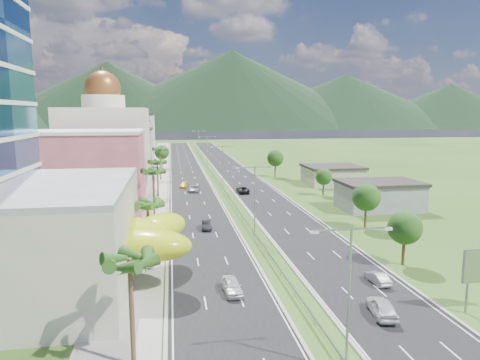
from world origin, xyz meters
name	(u,v)px	position (x,y,z in m)	size (l,w,h in m)	color
ground	(269,258)	(0.00, 0.00, 0.00)	(500.00, 500.00, 0.00)	#2D5119
road_left	(186,170)	(-7.50, 90.00, 0.02)	(11.00, 260.00, 0.04)	black
road_right	(231,169)	(7.50, 90.00, 0.02)	(11.00, 260.00, 0.04)	black
sidewalk_left	(157,170)	(-17.00, 90.00, 0.06)	(7.00, 260.00, 0.12)	gray
median_guardrail	(214,175)	(0.00, 71.99, 0.62)	(0.10, 216.06, 0.76)	gray
streetlight_median_a	(349,284)	(0.00, -25.00, 6.75)	(6.04, 0.25, 11.00)	gray
streetlight_median_b	(255,194)	(0.00, 10.00, 6.75)	(6.04, 0.25, 11.00)	gray
streetlight_median_c	(223,163)	(0.00, 50.00, 6.75)	(6.04, 0.25, 11.00)	gray
streetlight_median_d	(207,148)	(0.00, 95.00, 6.75)	(6.04, 0.25, 11.00)	gray
streetlight_median_e	(199,140)	(0.00, 140.00, 6.75)	(6.04, 0.25, 11.00)	gray
lime_canopy	(105,237)	(-20.00, -4.00, 4.99)	(18.00, 15.00, 7.40)	#AABE12
pink_shophouse	(89,173)	(-28.00, 32.00, 7.50)	(20.00, 15.00, 15.00)	#B34956
domed_building	(106,144)	(-28.00, 55.00, 11.35)	(20.00, 20.00, 28.70)	beige
midrise_grey	(122,149)	(-27.00, 80.00, 8.00)	(16.00, 15.00, 16.00)	gray
midrise_beige	(129,148)	(-27.00, 102.00, 6.50)	(16.00, 15.00, 13.00)	#A79F89
midrise_white	(134,138)	(-27.00, 125.00, 9.00)	(16.00, 15.00, 18.00)	silver
shed_near	(379,197)	(28.00, 25.00, 2.50)	(15.00, 10.00, 5.00)	gray
shed_far	(332,176)	(30.00, 55.00, 2.20)	(14.00, 12.00, 4.40)	#A79F89
palm_tree_a	(130,265)	(-15.50, -22.00, 8.02)	(3.60, 3.60, 9.10)	#47301C
palm_tree_b	(147,207)	(-15.50, 2.00, 7.06)	(3.60, 3.60, 8.10)	#47301C
palm_tree_c	(153,174)	(-15.50, 22.00, 8.50)	(3.60, 3.60, 9.60)	#47301C
palm_tree_d	(157,164)	(-15.50, 45.00, 7.54)	(3.60, 3.60, 8.60)	#47301C
palm_tree_e	(160,151)	(-15.50, 70.00, 8.31)	(3.60, 3.60, 9.40)	#47301C
leafy_tree_lfar	(162,152)	(-15.50, 95.00, 5.58)	(4.90, 4.90, 8.05)	#47301C
leafy_tree_ra	(405,228)	(16.00, -5.00, 4.78)	(4.20, 4.20, 6.90)	#47301C
leafy_tree_rb	(366,197)	(19.00, 12.00, 5.18)	(4.55, 4.55, 7.47)	#47301C
leafy_tree_rc	(324,177)	(22.00, 40.00, 4.37)	(3.85, 3.85, 6.33)	#47301C
leafy_tree_rd	(275,158)	(18.00, 70.00, 5.58)	(4.90, 4.90, 8.05)	#47301C
mountain_ridge	(233,129)	(60.00, 450.00, 0.00)	(860.00, 140.00, 90.00)	black
car_white_near_left	(232,286)	(-6.38, -10.03, 0.81)	(1.82, 4.51, 1.54)	silver
car_dark_left	(206,225)	(-6.97, 15.52, 0.72)	(1.45, 4.15, 1.37)	black
car_silver_mid_left	(194,188)	(-7.14, 49.77, 0.77)	(2.41, 5.22, 1.45)	#929499
car_yellow_far_left	(184,185)	(-9.33, 55.96, 0.68)	(1.80, 4.43, 1.29)	gold
car_white_near_right	(382,307)	(6.78, -17.30, 0.87)	(1.96, 4.87, 1.66)	silver
car_silver_right	(377,278)	(10.01, -10.07, 0.67)	(1.34, 3.85, 1.27)	#9A9BA1
car_dark_far_right	(243,190)	(4.22, 46.20, 0.79)	(2.49, 5.41, 1.50)	black
motorcycle	(174,237)	(-12.30, 9.78, 0.62)	(0.55, 1.82, 1.16)	black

